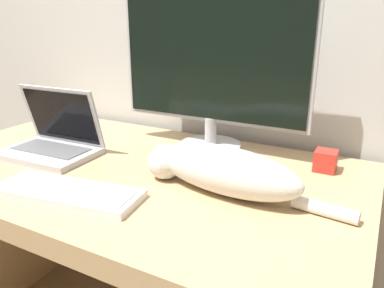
{
  "coord_description": "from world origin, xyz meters",
  "views": [
    {
      "loc": [
        0.68,
        -0.46,
        1.17
      ],
      "look_at": [
        0.24,
        0.36,
        0.86
      ],
      "focal_mm": 35.0,
      "sensor_mm": 36.0,
      "label": 1
    }
  ],
  "objects_px": {
    "external_keyboard": "(68,192)",
    "cat": "(220,169)",
    "laptop": "(53,141)",
    "monitor": "(212,67)"
  },
  "relations": [
    {
      "from": "external_keyboard",
      "to": "cat",
      "type": "height_order",
      "value": "cat"
    },
    {
      "from": "laptop",
      "to": "cat",
      "type": "bearing_deg",
      "value": -2.28
    },
    {
      "from": "monitor",
      "to": "external_keyboard",
      "type": "bearing_deg",
      "value": -107.95
    },
    {
      "from": "laptop",
      "to": "external_keyboard",
      "type": "height_order",
      "value": "laptop"
    },
    {
      "from": "laptop",
      "to": "external_keyboard",
      "type": "distance_m",
      "value": 0.35
    },
    {
      "from": "monitor",
      "to": "laptop",
      "type": "height_order",
      "value": "monitor"
    },
    {
      "from": "laptop",
      "to": "external_keyboard",
      "type": "xyz_separation_m",
      "value": [
        0.28,
        -0.21,
        -0.03
      ]
    },
    {
      "from": "laptop",
      "to": "cat",
      "type": "relative_size",
      "value": 0.56
    },
    {
      "from": "external_keyboard",
      "to": "monitor",
      "type": "bearing_deg",
      "value": 63.78
    },
    {
      "from": "cat",
      "to": "external_keyboard",
      "type": "bearing_deg",
      "value": -140.75
    }
  ]
}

